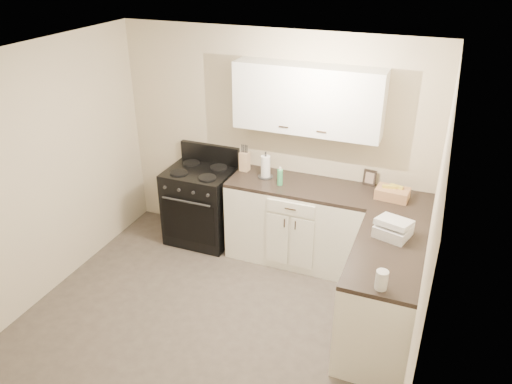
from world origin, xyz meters
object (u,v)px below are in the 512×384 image
at_px(knife_block, 245,161).
at_px(paper_towel, 266,167).
at_px(wicker_basket, 392,193).
at_px(countertop_grill, 393,231).
at_px(stove, 201,205).

distance_m(knife_block, paper_towel, 0.30).
distance_m(knife_block, wicker_basket, 1.67).
bearing_deg(knife_block, paper_towel, -9.63).
bearing_deg(wicker_basket, paper_towel, 179.79).
xyz_separation_m(knife_block, countertop_grill, (1.77, -0.82, -0.06)).
xyz_separation_m(paper_towel, countertop_grill, (1.48, -0.74, -0.07)).
bearing_deg(paper_towel, wicker_basket, -0.21).
distance_m(knife_block, countertop_grill, 1.95).
xyz_separation_m(stove, knife_block, (0.51, 0.14, 0.59)).
xyz_separation_m(knife_block, wicker_basket, (1.66, -0.08, -0.06)).
bearing_deg(stove, wicker_basket, 1.57).
relative_size(knife_block, wicker_basket, 0.68).
height_order(paper_towel, wicker_basket, paper_towel).
bearing_deg(countertop_grill, stove, 179.77).
bearing_deg(countertop_grill, knife_block, 171.38).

